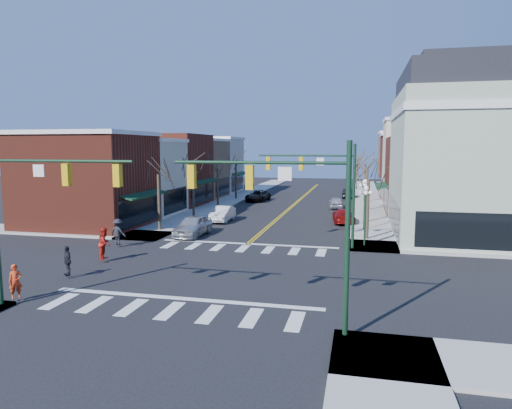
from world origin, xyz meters
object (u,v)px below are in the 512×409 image
Objects in this scene: lamppost_corner at (365,205)px; car_left_far at (258,196)px; car_left_near at (193,226)px; car_right_near at (344,216)px; car_left_mid at (223,214)px; victorian_corner at (477,151)px; pedestrian_red_b at (105,243)px; lamppost_midblock at (365,196)px; pedestrian_dark_b at (118,232)px; car_right_mid at (336,203)px; car_right_far at (349,193)px; pedestrian_dark_a at (67,261)px; pedestrian_red_a at (15,281)px.

car_left_far is (-13.33, 25.34, -2.26)m from lamppost_corner.
car_left_near is 1.03× the size of car_right_near.
lamppost_corner reaches higher than car_left_far.
car_left_near is 1.10× the size of car_left_mid.
victorian_corner reaches higher than pedestrian_red_b.
lamppost_midblock is 19.81m from pedestrian_dark_b.
car_right_near is 10.23m from car_right_mid.
car_left_near is at bearing 74.05° from car_right_far.
car_left_mid is at bearing 146.46° from lamppost_corner.
pedestrian_dark_b is (-14.95, -35.36, 0.40)m from car_right_far.
car_left_far is at bearing 33.07° from car_right_far.
pedestrian_red_b is at bearing -102.98° from car_left_near.
lamppost_corner is 1.00× the size of lamppost_midblock.
pedestrian_red_b reaches higher than car_right_mid.
car_left_near is at bearing -85.54° from car_left_far.
victorian_corner is 3.50× the size of car_right_far.
victorian_corner reaches higher than car_left_near.
victorian_corner is 3.08× the size of car_right_near.
car_left_mid is at bearing 1.82° from car_right_near.
car_left_mid is 2.70× the size of pedestrian_dark_a.
lamppost_corner reaches higher than car_right_mid.
pedestrian_dark_a is (-0.01, 3.78, 0.03)m from pedestrian_red_a.
victorian_corner is at bearing -37.67° from car_left_far.
lamppost_midblock is 14.36m from car_left_near.
car_left_far is at bearing 125.28° from lamppost_midblock.
lamppost_midblock is 2.21× the size of pedestrian_red_b.
pedestrian_red_b is 1.21× the size of pedestrian_dark_a.
pedestrian_dark_a is (-13.64, -42.91, 0.29)m from car_right_far.
victorian_corner is at bearing -149.93° from pedestrian_dark_b.
car_right_far is (-1.87, 25.08, -2.29)m from lamppost_midblock.
lamppost_corner is 1.06× the size of car_right_far.
car_left_mid is at bearing -98.33° from pedestrian_dark_b.
pedestrian_dark_a is at bearing -89.27° from car_left_far.
pedestrian_red_a is at bearing -125.65° from lamppost_midblock.
car_left_near is (-13.19, -5.25, -2.15)m from lamppost_midblock.
car_right_mid is at bearing -33.60° from pedestrian_red_b.
pedestrian_red_a reaches higher than car_left_mid.
pedestrian_dark_b is at bearing 9.18° from pedestrian_red_b.
pedestrian_red_a is at bearing 55.28° from car_right_near.
pedestrian_red_a is 0.80× the size of pedestrian_red_b.
victorian_corner is at bearing -8.06° from car_left_mid.
pedestrian_dark_b reaches higher than car_left_mid.
lamppost_midblock is at bearing -139.77° from pedestrian_dark_b.
lamppost_corner is at bearing -144.14° from victorian_corner.
car_right_far is (-1.87, 31.58, -2.29)m from lamppost_corner.
pedestrian_red_b is (-12.49, -28.05, 0.47)m from car_right_mid.
car_right_near is at bearing 97.79° from pedestrian_dark_a.
car_left_near reaches higher than car_right_near.
car_right_far is at bearing 112.62° from pedestrian_dark_a.
lamppost_midblock reaches higher than car_right_mid.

